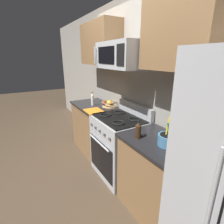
{
  "coord_description": "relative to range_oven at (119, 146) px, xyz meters",
  "views": [
    {
      "loc": [
        1.93,
        -0.63,
        1.75
      ],
      "look_at": [
        0.0,
        0.51,
        1.03
      ],
      "focal_mm": 27.43,
      "sensor_mm": 36.0,
      "label": 1
    }
  ],
  "objects": [
    {
      "name": "range_oven",
      "position": [
        0.0,
        0.0,
        0.0
      ],
      "size": [
        0.76,
        0.65,
        1.09
      ],
      "color": "#B2B5BA",
      "rests_on": "ground"
    },
    {
      "name": "ground_plane",
      "position": [
        0.0,
        -0.63,
        -0.47
      ],
      "size": [
        16.0,
        16.0,
        0.0
      ],
      "primitive_type": "plane",
      "color": "#473828"
    },
    {
      "name": "upper_cabinets_right",
      "position": [
        0.78,
        0.15,
        1.49
      ],
      "size": [
        0.76,
        0.34,
        0.68
      ],
      "color": "olive"
    },
    {
      "name": "microwave",
      "position": [
        -0.0,
        0.03,
        1.3
      ],
      "size": [
        0.75,
        0.44,
        0.34
      ],
      "color": "#B2B5BA"
    },
    {
      "name": "bottle_vinegar",
      "position": [
        -0.84,
        -0.04,
        0.55
      ],
      "size": [
        0.05,
        0.05,
        0.25
      ],
      "color": "silver",
      "rests_on": "counter_left"
    },
    {
      "name": "wall_back",
      "position": [
        0.0,
        0.37,
        0.83
      ],
      "size": [
        8.0,
        0.1,
        2.6
      ],
      "primitive_type": "cube",
      "color": "#9E998E",
      "rests_on": "ground"
    },
    {
      "name": "counter_left",
      "position": [
        -0.87,
        -0.0,
        -0.02
      ],
      "size": [
        0.97,
        0.61,
        0.91
      ],
      "color": "olive",
      "rests_on": "ground"
    },
    {
      "name": "fruit_basket",
      "position": [
        -0.62,
        0.18,
        0.49
      ],
      "size": [
        0.26,
        0.26,
        0.11
      ],
      "color": "#9E7A4C",
      "rests_on": "counter_left"
    },
    {
      "name": "counter_right",
      "position": [
        0.78,
        -0.0,
        -0.02
      ],
      "size": [
        0.77,
        0.61,
        0.91
      ],
      "color": "olive",
      "rests_on": "ground"
    },
    {
      "name": "upper_cabinets_left",
      "position": [
        -0.88,
        0.15,
        1.49
      ],
      "size": [
        0.96,
        0.34,
        0.68
      ],
      "color": "olive"
    },
    {
      "name": "cutting_board",
      "position": [
        -0.49,
        -0.18,
        0.44
      ],
      "size": [
        0.34,
        0.28,
        0.02
      ],
      "primitive_type": "cube",
      "rotation": [
        0.0,
        0.0,
        -0.04
      ],
      "color": "orange",
      "rests_on": "counter_left"
    },
    {
      "name": "utensil_crock",
      "position": [
        0.89,
        -0.0,
        0.5
      ],
      "size": [
        0.2,
        0.2,
        0.34
      ],
      "color": "teal",
      "rests_on": "counter_right"
    },
    {
      "name": "apple_loose",
      "position": [
        -0.82,
        0.19,
        0.47
      ],
      "size": [
        0.07,
        0.07,
        0.07
      ],
      "primitive_type": "sphere",
      "color": "red",
      "rests_on": "counter_left"
    },
    {
      "name": "bottle_soy",
      "position": [
        0.62,
        -0.16,
        0.53
      ],
      "size": [
        0.06,
        0.06,
        0.2
      ],
      "color": "#382314",
      "rests_on": "counter_right"
    }
  ]
}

